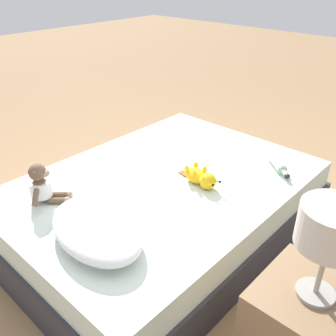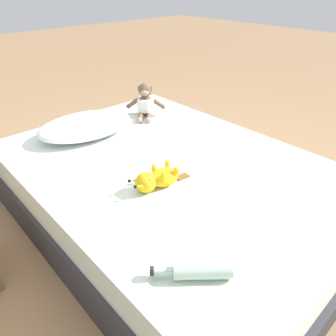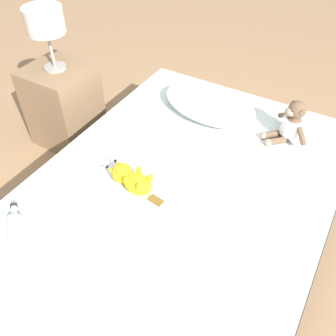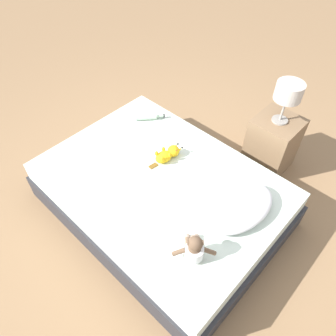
{
  "view_description": "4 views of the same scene",
  "coord_description": "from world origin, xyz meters",
  "px_view_note": "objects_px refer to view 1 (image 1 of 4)",
  "views": [
    {
      "loc": [
        -1.37,
        1.43,
        1.61
      ],
      "look_at": [
        -0.03,
        -0.02,
        0.5
      ],
      "focal_mm": 39.9,
      "sensor_mm": 36.0,
      "label": 1
    },
    {
      "loc": [
        -1.02,
        -1.08,
        1.3
      ],
      "look_at": [
        -0.11,
        -0.09,
        0.47
      ],
      "focal_mm": 33.87,
      "sensor_mm": 36.0,
      "label": 2
    },
    {
      "loc": [
        0.56,
        -1.07,
        1.69
      ],
      "look_at": [
        -0.06,
        -0.02,
        0.52
      ],
      "focal_mm": 38.9,
      "sensor_mm": 36.0,
      "label": 3
    },
    {
      "loc": [
        1.16,
        1.17,
        2.35
      ],
      "look_at": [
        -0.07,
        0.02,
        0.5
      ],
      "focal_mm": 34.1,
      "sensor_mm": 36.0,
      "label": 4
    }
  ],
  "objects_px": {
    "glass_bottle": "(278,164)",
    "bedside_lamp": "(332,230)",
    "plush_yellow_creature": "(201,177)",
    "bed": "(163,207)",
    "pillow": "(96,229)",
    "plush_monkey": "(42,186)"
  },
  "relations": [
    {
      "from": "bed",
      "to": "bedside_lamp",
      "type": "xyz_separation_m",
      "value": [
        -1.11,
        0.38,
        0.64
      ]
    },
    {
      "from": "bed",
      "to": "glass_bottle",
      "type": "distance_m",
      "value": 0.8
    },
    {
      "from": "bed",
      "to": "pillow",
      "type": "bearing_deg",
      "value": 103.64
    },
    {
      "from": "bed",
      "to": "glass_bottle",
      "type": "xyz_separation_m",
      "value": [
        -0.45,
        -0.62,
        0.24
      ]
    },
    {
      "from": "bedside_lamp",
      "to": "bed",
      "type": "bearing_deg",
      "value": -18.68
    },
    {
      "from": "bed",
      "to": "glass_bottle",
      "type": "bearing_deg",
      "value": -125.88
    },
    {
      "from": "bed",
      "to": "plush_yellow_creature",
      "type": "distance_m",
      "value": 0.35
    },
    {
      "from": "bed",
      "to": "plush_yellow_creature",
      "type": "xyz_separation_m",
      "value": [
        -0.2,
        -0.12,
        0.26
      ]
    },
    {
      "from": "pillow",
      "to": "glass_bottle",
      "type": "xyz_separation_m",
      "value": [
        -0.29,
        -1.24,
        -0.03
      ]
    },
    {
      "from": "glass_bottle",
      "to": "bedside_lamp",
      "type": "bearing_deg",
      "value": 123.91
    },
    {
      "from": "pillow",
      "to": "plush_yellow_creature",
      "type": "height_order",
      "value": "pillow"
    },
    {
      "from": "plush_monkey",
      "to": "bedside_lamp",
      "type": "distance_m",
      "value": 1.51
    },
    {
      "from": "pillow",
      "to": "glass_bottle",
      "type": "bearing_deg",
      "value": -103.34
    },
    {
      "from": "bed",
      "to": "plush_yellow_creature",
      "type": "relative_size",
      "value": 5.88
    },
    {
      "from": "plush_yellow_creature",
      "to": "bedside_lamp",
      "type": "height_order",
      "value": "bedside_lamp"
    },
    {
      "from": "plush_yellow_creature",
      "to": "bedside_lamp",
      "type": "distance_m",
      "value": 1.1
    },
    {
      "from": "pillow",
      "to": "bed",
      "type": "bearing_deg",
      "value": -76.36
    },
    {
      "from": "glass_bottle",
      "to": "bedside_lamp",
      "type": "xyz_separation_m",
      "value": [
        -0.67,
        0.99,
        0.4
      ]
    },
    {
      "from": "plush_yellow_creature",
      "to": "glass_bottle",
      "type": "bearing_deg",
      "value": -115.83
    },
    {
      "from": "bed",
      "to": "pillow",
      "type": "distance_m",
      "value": 0.7
    },
    {
      "from": "plush_yellow_creature",
      "to": "pillow",
      "type": "bearing_deg",
      "value": 85.94
    },
    {
      "from": "plush_monkey",
      "to": "plush_yellow_creature",
      "type": "bearing_deg",
      "value": -126.06
    }
  ]
}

